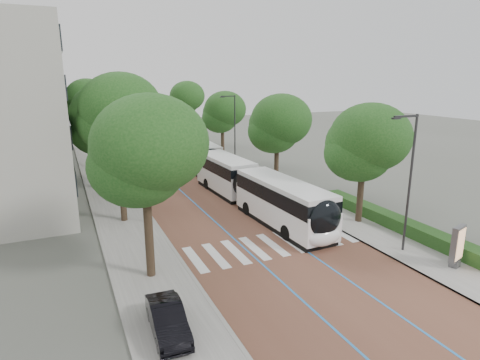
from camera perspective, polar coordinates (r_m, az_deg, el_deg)
The scene contains 21 objects.
ground at distance 24.26m, azimuth 5.38°, elevation -10.13°, with size 160.00×160.00×0.00m, color #51544C.
road at distance 60.97m, azimuth -13.47°, elevation 4.58°, with size 11.00×140.00×0.02m, color brown.
sidewalk_left at distance 60.06m, azimuth -20.51°, elevation 3.96°, with size 4.00×140.00×0.12m, color gray.
sidewalk_right at distance 62.75m, azimuth -6.72°, elevation 5.20°, with size 4.00×140.00×0.12m, color gray.
kerb_left at distance 60.20m, azimuth -18.71°, elevation 4.14°, with size 0.20×140.00×0.14m, color gray.
kerb_right at distance 62.22m, azimuth -8.39°, elevation 5.07°, with size 0.20×140.00×0.14m, color gray.
zebra_crossing at distance 25.14m, azimuth 4.65°, elevation -9.15°, with size 10.55×3.60×0.01m.
lane_line_left at distance 60.70m, azimuth -14.95°, elevation 4.46°, with size 0.12×126.00×0.01m, color #2777C3.
lane_line_right at distance 61.28m, azimuth -12.00°, elevation 4.73°, with size 0.12×126.00×0.01m, color #2777C3.
hedge at distance 29.36m, azimuth 21.14°, elevation -5.53°, with size 1.20×14.00×0.80m, color #1C3D15.
streetlight_near at distance 24.47m, azimuth 22.86°, elevation 0.91°, with size 1.82×0.20×8.00m.
streetlight_far at distance 45.05m, azimuth -0.95°, elevation 7.78°, with size 1.82×0.20×8.00m.
lamp_post_left at distance 28.19m, azimuth -13.56°, elevation 1.87°, with size 0.14×0.14×8.00m, color #2D2D2F.
trees_left at distance 44.07m, azimuth -19.75°, elevation 8.95°, with size 6.41×60.58×9.83m.
trees_right at distance 45.24m, azimuth 0.40°, elevation 9.02°, with size 5.76×47.52×8.87m.
lead_bus at distance 30.92m, azimuth 2.28°, elevation -1.39°, with size 3.29×18.49×3.20m.
bus_queued_0 at distance 45.41m, azimuth -6.16°, elevation 3.67°, with size 3.01×12.49×3.20m.
bus_queued_1 at distance 58.58m, azimuth -11.12°, elevation 5.92°, with size 3.32×12.53×3.20m.
bus_queued_2 at distance 71.38m, azimuth -12.98°, elevation 7.32°, with size 2.60×12.41×3.20m.
ad_panel at distance 24.56m, azimuth 28.51°, elevation -8.21°, with size 1.16×0.62×2.33m.
parked_car at distance 17.11m, azimuth -10.26°, elevation -18.94°, with size 1.27×3.66×1.20m, color black.
Camera 1 is at (-11.04, -19.11, 10.08)m, focal length 30.00 mm.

